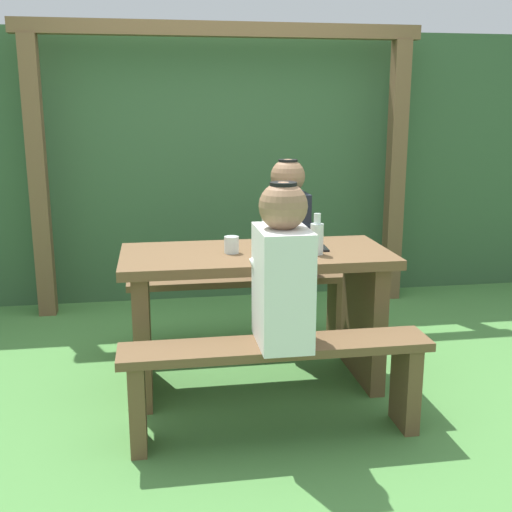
# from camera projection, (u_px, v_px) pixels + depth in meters

# --- Properties ---
(ground_plane) EXTENTS (12.00, 12.00, 0.00)m
(ground_plane) POSITION_uv_depth(u_px,v_px,m) (256.00, 383.00, 3.45)
(ground_plane) COLOR #4C853F
(hedge_backdrop) EXTENTS (6.40, 1.05, 2.04)m
(hedge_backdrop) POSITION_uv_depth(u_px,v_px,m) (215.00, 163.00, 5.32)
(hedge_backdrop) COLOR #375A37
(hedge_backdrop) RESTS_ON ground_plane
(pergola_post_left) EXTENTS (0.12, 0.12, 1.96)m
(pergola_post_left) POSITION_uv_depth(u_px,v_px,m) (38.00, 181.00, 4.40)
(pergola_post_left) COLOR brown
(pergola_post_left) RESTS_ON ground_plane
(pergola_post_right) EXTENTS (0.12, 0.12, 1.96)m
(pergola_post_right) POSITION_uv_depth(u_px,v_px,m) (395.00, 174.00, 4.81)
(pergola_post_right) COLOR brown
(pergola_post_right) RESTS_ON ground_plane
(pergola_crossbeam) EXTENTS (2.87, 0.10, 0.10)m
(pergola_crossbeam) POSITION_uv_depth(u_px,v_px,m) (223.00, 29.00, 4.36)
(pergola_crossbeam) COLOR brown
(pergola_crossbeam) RESTS_ON pergola_post_left
(picnic_table) EXTENTS (1.40, 0.64, 0.75)m
(picnic_table) POSITION_uv_depth(u_px,v_px,m) (256.00, 295.00, 3.34)
(picnic_table) COLOR brown
(picnic_table) RESTS_ON ground_plane
(bench_near) EXTENTS (1.40, 0.24, 0.46)m
(bench_near) POSITION_uv_depth(u_px,v_px,m) (276.00, 370.00, 2.83)
(bench_near) COLOR brown
(bench_near) RESTS_ON ground_plane
(bench_far) EXTENTS (1.40, 0.24, 0.46)m
(bench_far) POSITION_uv_depth(u_px,v_px,m) (241.00, 296.00, 3.93)
(bench_far) COLOR brown
(bench_far) RESTS_ON ground_plane
(person_white_shirt) EXTENTS (0.25, 0.35, 0.72)m
(person_white_shirt) POSITION_uv_depth(u_px,v_px,m) (282.00, 271.00, 2.73)
(person_white_shirt) COLOR white
(person_white_shirt) RESTS_ON bench_near
(person_black_coat) EXTENTS (0.25, 0.35, 0.72)m
(person_black_coat) POSITION_uv_depth(u_px,v_px,m) (287.00, 223.00, 3.86)
(person_black_coat) COLOR black
(person_black_coat) RESTS_ON bench_far
(drinking_glass) EXTENTS (0.08, 0.08, 0.09)m
(drinking_glass) POSITION_uv_depth(u_px,v_px,m) (232.00, 245.00, 3.24)
(drinking_glass) COLOR silver
(drinking_glass) RESTS_ON picnic_table
(bottle_left) EXTENTS (0.06, 0.06, 0.26)m
(bottle_left) POSITION_uv_depth(u_px,v_px,m) (268.00, 230.00, 3.32)
(bottle_left) COLOR silver
(bottle_left) RESTS_ON picnic_table
(bottle_right) EXTENTS (0.07, 0.07, 0.21)m
(bottle_right) POSITION_uv_depth(u_px,v_px,m) (317.00, 237.00, 3.20)
(bottle_right) COLOR silver
(bottle_right) RESTS_ON picnic_table
(bottle_center) EXTENTS (0.06, 0.06, 0.25)m
(bottle_center) POSITION_uv_depth(u_px,v_px,m) (288.00, 228.00, 3.39)
(bottle_center) COLOR silver
(bottle_center) RESTS_ON picnic_table
(cell_phone) EXTENTS (0.08, 0.14, 0.01)m
(cell_phone) POSITION_uv_depth(u_px,v_px,m) (320.00, 248.00, 3.33)
(cell_phone) COLOR black
(cell_phone) RESTS_ON picnic_table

